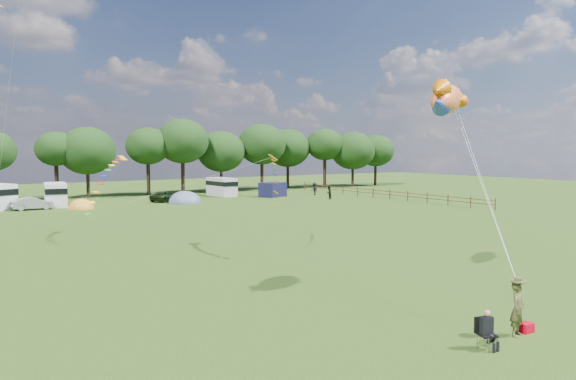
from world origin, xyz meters
TOP-DOWN VIEW (x-y plane):
  - ground_plane at (0.00, 0.00)m, footprint 180.00×180.00m
  - tree_line at (5.30, 54.99)m, footprint 102.98×10.98m
  - fence at (32.00, 34.50)m, footprint 0.12×33.12m
  - car_b at (-6.62, 44.59)m, footprint 3.77×1.45m
  - car_d at (8.27, 45.53)m, footprint 4.97×3.62m
  - campervan_c at (-3.93, 47.04)m, footprint 2.96×5.40m
  - campervan_d at (17.07, 48.91)m, footprint 2.33×4.97m
  - tent_orange at (-2.31, 42.74)m, footprint 2.66×2.91m
  - tent_greyblue at (9.03, 42.41)m, footprint 3.76×4.11m
  - awning_navy at (21.96, 44.07)m, footprint 3.53×3.15m
  - kite_flyer at (-0.28, -6.06)m, footprint 0.76×0.61m
  - camp_chair at (-2.17, -6.23)m, footprint 0.64×0.65m
  - kite_bag at (0.29, -6.04)m, footprint 0.47×0.32m
  - fish_kite at (3.29, 0.22)m, footprint 3.80×2.68m
  - streamer_kite_b at (-5.32, 22.47)m, footprint 4.30×4.65m
  - streamer_kite_c at (1.69, 12.02)m, footprint 3.09×5.03m
  - walker_a at (25.72, 37.14)m, footprint 0.92×0.77m
  - walker_b at (28.09, 43.29)m, footprint 1.17×0.77m

SIDE VIEW (x-z plane):
  - ground_plane at x=0.00m, z-range 0.00..0.00m
  - tent_greyblue at x=9.03m, z-range -1.38..1.42m
  - tent_orange at x=-2.31m, z-range -1.02..1.06m
  - kite_bag at x=0.29m, z-range 0.00..0.33m
  - car_d at x=8.27m, z-range 0.00..1.24m
  - car_b at x=-6.62m, z-range 0.00..1.32m
  - fence at x=32.00m, z-range 0.10..1.30m
  - camp_chair at x=-2.17m, z-range 0.12..1.35m
  - walker_a at x=25.72m, z-range 0.00..1.64m
  - walker_b at x=28.09m, z-range 0.00..1.67m
  - kite_flyer at x=-0.28m, z-range 0.00..1.82m
  - awning_navy at x=21.96m, z-range 0.00..1.85m
  - campervan_d at x=17.07m, z-range 0.09..2.47m
  - campervan_c at x=-3.93m, z-range 0.09..2.60m
  - streamer_kite_b at x=-5.32m, z-range 2.54..6.34m
  - streamer_kite_c at x=1.69m, z-range 3.51..6.33m
  - tree_line at x=5.30m, z-range 1.21..11.48m
  - fish_kite at x=3.29m, z-range 7.45..9.48m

